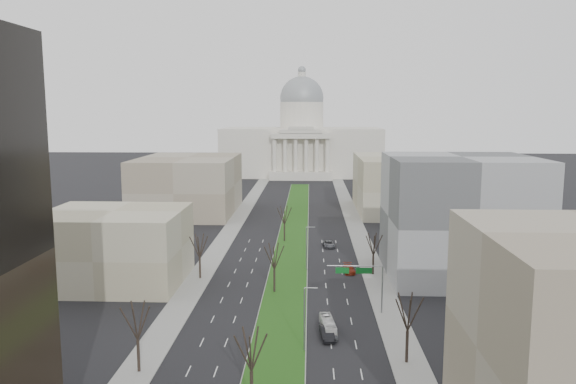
% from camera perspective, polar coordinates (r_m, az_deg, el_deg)
% --- Properties ---
extents(ground, '(600.00, 600.00, 0.00)m').
position_cam_1_polar(ground, '(142.28, 0.44, -5.08)').
color(ground, black).
rests_on(ground, ground).
extents(median, '(8.00, 222.03, 0.20)m').
position_cam_1_polar(median, '(141.27, 0.43, -5.14)').
color(median, '#999993').
rests_on(median, ground).
extents(sidewalk_left, '(5.00, 330.00, 0.15)m').
position_cam_1_polar(sidewalk_left, '(120.02, -8.40, -7.68)').
color(sidewalk_left, gray).
rests_on(sidewalk_left, ground).
extents(sidewalk_right, '(5.00, 330.00, 0.15)m').
position_cam_1_polar(sidewalk_right, '(118.74, 8.60, -7.86)').
color(sidewalk_right, gray).
rests_on(sidewalk_right, ground).
extents(capitol, '(80.00, 46.00, 55.00)m').
position_cam_1_polar(capitol, '(288.44, 1.39, 5.00)').
color(capitol, beige).
rests_on(capitol, ground).
extents(building_beige_left, '(26.00, 22.00, 14.00)m').
position_cam_1_polar(building_beige_left, '(112.91, -17.21, -5.36)').
color(building_beige_left, tan).
rests_on(building_beige_left, ground).
extents(building_grey_right, '(28.00, 26.00, 24.00)m').
position_cam_1_polar(building_grey_right, '(116.16, 17.02, -2.45)').
color(building_grey_right, '#595B5E').
rests_on(building_grey_right, ground).
extents(building_far_left, '(30.00, 40.00, 18.00)m').
position_cam_1_polar(building_far_left, '(184.20, -10.10, 0.71)').
color(building_far_left, gray).
rests_on(building_far_left, ground).
extents(building_far_right, '(30.00, 40.00, 18.00)m').
position_cam_1_polar(building_far_right, '(187.42, 11.65, 0.79)').
color(building_far_right, tan).
rests_on(building_far_right, ground).
extents(tree_left_mid, '(5.40, 5.40, 9.72)m').
position_cam_1_polar(tree_left_mid, '(74.42, -15.09, -12.39)').
color(tree_left_mid, black).
rests_on(tree_left_mid, ground).
extents(tree_left_far, '(5.28, 5.28, 9.50)m').
position_cam_1_polar(tree_left_far, '(111.60, -8.98, -5.32)').
color(tree_left_far, black).
rests_on(tree_left_far, ground).
extents(tree_right_mid, '(5.52, 5.52, 9.94)m').
position_cam_1_polar(tree_right_mid, '(76.01, 12.10, -11.71)').
color(tree_right_mid, black).
rests_on(tree_right_mid, ground).
extents(tree_right_far, '(5.04, 5.04, 9.07)m').
position_cam_1_polar(tree_right_far, '(114.19, 8.69, -5.16)').
color(tree_right_far, black).
rests_on(tree_right_far, ground).
extents(tree_median_a, '(5.40, 5.40, 9.72)m').
position_cam_1_polar(tree_median_a, '(64.17, -3.76, -15.56)').
color(tree_median_a, black).
rests_on(tree_median_a, ground).
extents(tree_median_b, '(5.40, 5.40, 9.72)m').
position_cam_1_polar(tree_median_b, '(101.91, -1.40, -6.44)').
color(tree_median_b, black).
rests_on(tree_median_b, ground).
extents(tree_median_c, '(5.40, 5.40, 9.72)m').
position_cam_1_polar(tree_median_c, '(140.90, -0.37, -2.30)').
color(tree_median_c, black).
rests_on(tree_median_c, ground).
extents(streetlamp_median_b, '(1.90, 0.20, 9.16)m').
position_cam_1_polar(streetlamp_median_b, '(78.56, 1.72, -12.68)').
color(streetlamp_median_b, gray).
rests_on(streetlamp_median_b, ground).
extents(streetlamp_median_c, '(1.90, 0.20, 9.16)m').
position_cam_1_polar(streetlamp_median_c, '(116.78, 1.91, -5.64)').
color(streetlamp_median_c, gray).
rests_on(streetlamp_median_c, ground).
extents(mast_arm_signs, '(9.12, 0.24, 8.09)m').
position_cam_1_polar(mast_arm_signs, '(92.81, 7.90, -8.58)').
color(mast_arm_signs, gray).
rests_on(mast_arm_signs, ground).
extents(car_grey_near, '(1.99, 4.68, 1.58)m').
position_cam_1_polar(car_grey_near, '(84.81, 4.40, -14.00)').
color(car_grey_near, '#565A5F').
rests_on(car_grey_near, ground).
extents(car_black, '(2.35, 5.35, 1.71)m').
position_cam_1_polar(car_black, '(84.28, 3.99, -14.09)').
color(car_black, black).
rests_on(car_black, ground).
extents(car_red, '(2.53, 5.47, 1.55)m').
position_cam_1_polar(car_red, '(116.51, 6.20, -7.77)').
color(car_red, maroon).
rests_on(car_red, ground).
extents(car_grey_far, '(3.09, 5.64, 1.50)m').
position_cam_1_polar(car_grey_far, '(137.13, 4.16, -5.29)').
color(car_grey_far, '#505258').
rests_on(car_grey_far, ground).
extents(box_van, '(2.54, 7.44, 2.03)m').
position_cam_1_polar(box_van, '(86.61, 4.08, -13.34)').
color(box_van, white).
rests_on(box_van, ground).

